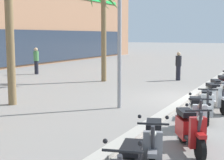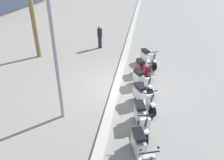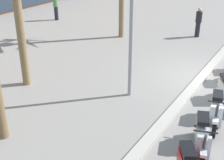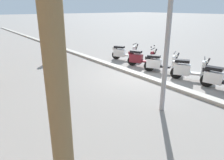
{
  "view_description": "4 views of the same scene",
  "coord_description": "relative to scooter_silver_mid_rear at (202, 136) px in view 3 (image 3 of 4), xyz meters",
  "views": [
    {
      "loc": [
        -13.37,
        -3.04,
        2.57
      ],
      "look_at": [
        -4.59,
        1.36,
        1.25
      ],
      "focal_mm": 53.76,
      "sensor_mm": 36.0,
      "label": 1
    },
    {
      "loc": [
        -9.47,
        -1.02,
        5.36
      ],
      "look_at": [
        -1.9,
        0.13,
        1.3
      ],
      "focal_mm": 35.01,
      "sensor_mm": 36.0,
      "label": 2
    },
    {
      "loc": [
        -11.58,
        -2.68,
        5.23
      ],
      "look_at": [
        -4.24,
        1.82,
        1.19
      ],
      "focal_mm": 49.98,
      "sensor_mm": 36.0,
      "label": 3
    },
    {
      "loc": [
        -6.52,
        6.73,
        2.99
      ],
      "look_at": [
        -1.58,
        2.97,
        0.84
      ],
      "focal_mm": 33.67,
      "sensor_mm": 36.0,
      "label": 4
    }
  ],
  "objects": [
    {
      "name": "scooter_silver_mid_rear",
      "position": [
        0.0,
        0.0,
        0.0
      ],
      "size": [
        1.78,
        0.82,
        1.17
      ],
      "color": "black",
      "rests_on": "ground"
    },
    {
      "name": "scooter_white_mid_centre",
      "position": [
        1.58,
        0.05,
        -0.01
      ],
      "size": [
        1.78,
        0.7,
        1.04
      ],
      "color": "black",
      "rests_on": "ground"
    },
    {
      "name": "ground_plane",
      "position": [
        4.63,
        1.17,
        -0.46
      ],
      "size": [
        200.0,
        200.0,
        0.0
      ],
      "primitive_type": "plane",
      "color": "gray"
    },
    {
      "name": "pedestrian_by_palm_tree",
      "position": [
        9.96,
        3.26,
        0.39
      ],
      "size": [
        0.34,
        0.34,
        1.63
      ],
      "color": "black",
      "rests_on": "ground"
    },
    {
      "name": "pedestrian_strolling_near_curb",
      "position": [
        8.76,
        12.5,
        0.47
      ],
      "size": [
        0.34,
        0.34,
        1.75
      ],
      "color": "black",
      "rests_on": "ground"
    },
    {
      "name": "curb_strip",
      "position": [
        4.63,
        1.33,
        -0.4
      ],
      "size": [
        60.0,
        0.36,
        0.12
      ],
      "primitive_type": "cube",
      "color": "#ADA89E",
      "rests_on": "ground"
    }
  ]
}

